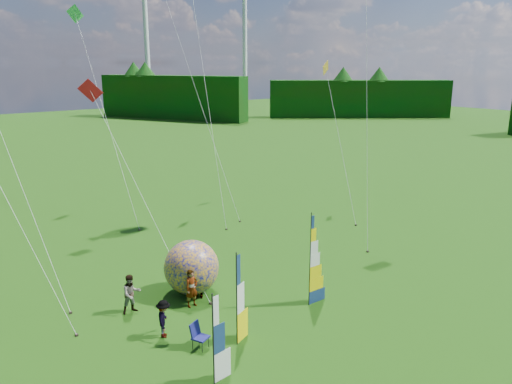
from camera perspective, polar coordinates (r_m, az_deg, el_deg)
ground at (r=22.73m, az=8.69°, el=-15.15°), size 220.00×220.00×0.00m
treeline_ring at (r=21.05m, az=9.10°, el=-5.64°), size 210.00×210.00×8.00m
turbine_left at (r=137.42m, az=-1.29°, el=16.14°), size 8.00×1.20×30.00m
turbine_right at (r=129.70m, az=-12.37°, el=15.92°), size 8.00×1.20×30.00m
feather_banner_main at (r=23.60m, az=6.20°, el=-7.90°), size 1.21×0.14×4.44m
side_banner_left at (r=20.47m, az=-2.21°, el=-12.36°), size 1.03×0.47×3.87m
side_banner_far at (r=18.36m, az=-4.90°, el=-16.65°), size 1.01×0.19×3.41m
bol_inflatable at (r=25.22m, az=-7.38°, el=-8.53°), size 3.22×3.22×2.73m
spectator_a at (r=24.07m, az=-7.37°, el=-10.86°), size 0.69×0.48×1.83m
spectator_b at (r=24.04m, az=-14.06°, el=-11.22°), size 0.92×0.50×1.85m
spectator_c at (r=21.86m, az=-10.50°, el=-14.06°), size 0.91×1.10×1.64m
spectator_d at (r=24.81m, az=-6.57°, el=-10.07°), size 1.13×0.92×1.81m
camp_chair at (r=20.99m, az=-6.37°, el=-16.04°), size 0.83×0.83×1.09m
kite_whale at (r=38.62m, az=-7.87°, el=15.45°), size 6.63×14.87×23.78m
kite_rainbow_delta at (r=26.25m, az=-26.55°, el=5.82°), size 6.75×12.32×15.81m
kite_parafoil at (r=32.06m, az=12.64°, el=10.97°), size 8.60×9.01×18.78m
small_kite_red at (r=31.85m, az=-14.38°, el=3.57°), size 7.04×10.49×10.76m
small_kite_orange at (r=37.45m, az=-5.64°, el=11.71°), size 9.45×12.50×18.77m
small_kite_yellow at (r=37.78m, az=9.61°, el=6.31°), size 7.75×9.40×11.83m
small_kite_green at (r=39.20m, az=-16.95°, el=9.42°), size 5.69×14.42×16.23m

